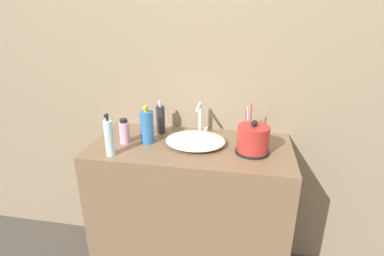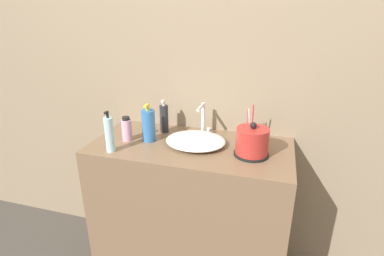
{
  "view_description": "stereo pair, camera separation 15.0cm",
  "coord_description": "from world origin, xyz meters",
  "px_view_note": "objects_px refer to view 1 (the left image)",
  "views": [
    {
      "loc": [
        0.27,
        -1.2,
        1.58
      ],
      "look_at": [
        0.01,
        0.26,
        0.99
      ],
      "focal_mm": 28.0,
      "sensor_mm": 36.0,
      "label": 1
    },
    {
      "loc": [
        0.42,
        -1.17,
        1.58
      ],
      "look_at": [
        0.01,
        0.26,
        0.99
      ],
      "focal_mm": 28.0,
      "sensor_mm": 36.0,
      "label": 2
    }
  ],
  "objects_px": {
    "faucet": "(201,117)",
    "hand_cream_bottle": "(161,119)",
    "toothbrush_cup": "(247,132)",
    "shampoo_bottle": "(124,132)",
    "electric_kettle": "(253,140)",
    "lotion_bottle": "(109,138)",
    "mouthwash_bottle": "(147,127)"
  },
  "relations": [
    {
      "from": "toothbrush_cup",
      "to": "hand_cream_bottle",
      "type": "height_order",
      "value": "toothbrush_cup"
    },
    {
      "from": "shampoo_bottle",
      "to": "hand_cream_bottle",
      "type": "distance_m",
      "value": 0.24
    },
    {
      "from": "electric_kettle",
      "to": "mouthwash_bottle",
      "type": "xyz_separation_m",
      "value": [
        -0.57,
        0.03,
        0.02
      ]
    },
    {
      "from": "lotion_bottle",
      "to": "electric_kettle",
      "type": "bearing_deg",
      "value": 12.51
    },
    {
      "from": "hand_cream_bottle",
      "to": "shampoo_bottle",
      "type": "bearing_deg",
      "value": -132.1
    },
    {
      "from": "shampoo_bottle",
      "to": "hand_cream_bottle",
      "type": "height_order",
      "value": "hand_cream_bottle"
    },
    {
      "from": "electric_kettle",
      "to": "lotion_bottle",
      "type": "distance_m",
      "value": 0.72
    },
    {
      "from": "faucet",
      "to": "mouthwash_bottle",
      "type": "height_order",
      "value": "mouthwash_bottle"
    },
    {
      "from": "mouthwash_bottle",
      "to": "faucet",
      "type": "bearing_deg",
      "value": 31.35
    },
    {
      "from": "electric_kettle",
      "to": "hand_cream_bottle",
      "type": "distance_m",
      "value": 0.56
    },
    {
      "from": "toothbrush_cup",
      "to": "lotion_bottle",
      "type": "bearing_deg",
      "value": -155.79
    },
    {
      "from": "shampoo_bottle",
      "to": "mouthwash_bottle",
      "type": "bearing_deg",
      "value": 11.97
    },
    {
      "from": "faucet",
      "to": "mouthwash_bottle",
      "type": "distance_m",
      "value": 0.32
    },
    {
      "from": "electric_kettle",
      "to": "shampoo_bottle",
      "type": "bearing_deg",
      "value": 179.99
    },
    {
      "from": "electric_kettle",
      "to": "lotion_bottle",
      "type": "relative_size",
      "value": 0.8
    },
    {
      "from": "faucet",
      "to": "lotion_bottle",
      "type": "bearing_deg",
      "value": -139.42
    },
    {
      "from": "shampoo_bottle",
      "to": "toothbrush_cup",
      "type": "bearing_deg",
      "value": 12.52
    },
    {
      "from": "electric_kettle",
      "to": "mouthwash_bottle",
      "type": "distance_m",
      "value": 0.57
    },
    {
      "from": "toothbrush_cup",
      "to": "shampoo_bottle",
      "type": "relative_size",
      "value": 1.64
    },
    {
      "from": "electric_kettle",
      "to": "toothbrush_cup",
      "type": "relative_size",
      "value": 0.78
    },
    {
      "from": "faucet",
      "to": "shampoo_bottle",
      "type": "relative_size",
      "value": 1.39
    },
    {
      "from": "mouthwash_bottle",
      "to": "hand_cream_bottle",
      "type": "distance_m",
      "value": 0.15
    },
    {
      "from": "faucet",
      "to": "toothbrush_cup",
      "type": "relative_size",
      "value": 0.85
    },
    {
      "from": "toothbrush_cup",
      "to": "shampoo_bottle",
      "type": "xyz_separation_m",
      "value": [
        -0.66,
        -0.15,
        0.02
      ]
    },
    {
      "from": "mouthwash_bottle",
      "to": "hand_cream_bottle",
      "type": "bearing_deg",
      "value": 76.74
    },
    {
      "from": "electric_kettle",
      "to": "toothbrush_cup",
      "type": "xyz_separation_m",
      "value": [
        -0.03,
        0.15,
        -0.02
      ]
    },
    {
      "from": "electric_kettle",
      "to": "faucet",
      "type": "bearing_deg",
      "value": 147.45
    },
    {
      "from": "shampoo_bottle",
      "to": "mouthwash_bottle",
      "type": "relative_size",
      "value": 0.64
    },
    {
      "from": "shampoo_bottle",
      "to": "hand_cream_bottle",
      "type": "xyz_separation_m",
      "value": [
        0.16,
        0.17,
        0.02
      ]
    },
    {
      "from": "faucet",
      "to": "hand_cream_bottle",
      "type": "relative_size",
      "value": 0.96
    },
    {
      "from": "shampoo_bottle",
      "to": "lotion_bottle",
      "type": "bearing_deg",
      "value": -94.61
    },
    {
      "from": "faucet",
      "to": "hand_cream_bottle",
      "type": "xyz_separation_m",
      "value": [
        -0.24,
        -0.02,
        -0.02
      ]
    }
  ]
}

